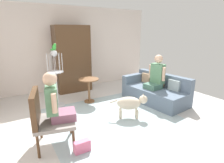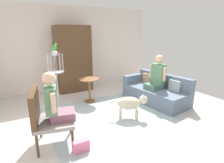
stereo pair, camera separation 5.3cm
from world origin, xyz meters
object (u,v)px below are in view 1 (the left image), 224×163
parrot (54,47)px  armchair (46,115)px  dog (131,103)px  handbag (82,146)px  armoire_cabinet (72,59)px  person_on_couch (156,75)px  couch (155,91)px  bird_cage_stand (56,78)px  round_end_table (89,86)px  person_on_armchair (55,101)px

parrot → armchair: bearing=-110.7°
dog → handbag: (-1.42, -0.61, -0.24)m
dog → armoire_cabinet: (-0.43, 2.59, 0.70)m
armchair → person_on_couch: 3.10m
couch → armchair: bearing=-168.3°
couch → bird_cage_stand: 2.71m
couch → round_end_table: bearing=151.9°
dog → armoire_cabinet: bearing=99.4°
couch → armchair: armchair is taller
person_on_armchair → dog: 1.76m
parrot → handbag: (-0.20, -2.14, -1.44)m
armoire_cabinet → armchair: bearing=-117.5°
armoire_cabinet → bird_cage_stand: bearing=-127.3°
armoire_cabinet → parrot: bearing=-126.7°
round_end_table → dog: size_ratio=0.88×
couch → armoire_cabinet: bearing=127.9°
armchair → person_on_couch: bearing=11.0°
couch → armchair: size_ratio=1.87×
armchair → person_on_armchair: 0.29m
parrot → armoire_cabinet: (0.80, 1.07, -0.49)m
person_on_armchair → bird_cage_stand: bearing=75.4°
armchair → parrot: 2.04m
couch → parrot: bearing=156.9°
couch → bird_cage_stand: bearing=157.1°
bird_cage_stand → handbag: 2.24m
round_end_table → handbag: 2.24m
round_end_table → armoire_cabinet: bearing=90.5°
armchair → handbag: (0.44, -0.46, -0.47)m
armchair → armoire_cabinet: armoire_cabinet is taller
bird_cage_stand → parrot: size_ratio=8.61×
dog → parrot: 2.29m
armoire_cabinet → handbag: armoire_cabinet is taller
parrot → handbag: 2.58m
dog → bird_cage_stand: bearing=129.3°
person_on_armchair → handbag: bearing=-57.5°
armchair → dog: (1.86, 0.15, -0.23)m
couch → armchair: 3.15m
person_on_armchair → handbag: person_on_armchair is taller
couch → parrot: (-2.44, 1.04, 1.26)m
person_on_couch → dog: size_ratio=1.20×
handbag → armchair: bearing=133.5°
person_on_armchair → armoire_cabinet: (1.26, 2.79, 0.25)m
dog → round_end_table: bearing=107.2°
person_on_armchair → dog: bearing=6.6°
person_on_armchair → bird_cage_stand: size_ratio=0.57×
armchair → bird_cage_stand: (0.62, 1.68, 0.18)m
bird_cage_stand → armoire_cabinet: size_ratio=0.70×
person_on_couch → armoire_cabinet: armoire_cabinet is taller
person_on_couch → parrot: parrot is taller
bird_cage_stand → couch: bearing=-22.9°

